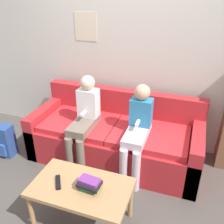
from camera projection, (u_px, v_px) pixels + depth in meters
ground_plane at (100, 184)px, 2.85m from camera, size 10.00×10.00×0.00m
wall_back at (129, 49)px, 3.13m from camera, size 8.00×0.06×2.60m
couch at (115, 138)px, 3.16m from camera, size 2.08×0.85×0.82m
coffee_table at (81, 191)px, 2.21m from camera, size 0.88×0.52×0.46m
person_left at (84, 118)px, 2.94m from camera, size 0.24×0.57×1.10m
person_right at (138, 128)px, 2.75m from camera, size 0.24×0.57×1.08m
tv_remote at (58, 182)px, 2.21m from camera, size 0.13×0.16×0.02m
book_stack at (90, 184)px, 2.13m from camera, size 0.20×0.15×0.10m
backpack at (3, 140)px, 3.25m from camera, size 0.29×0.20×0.43m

